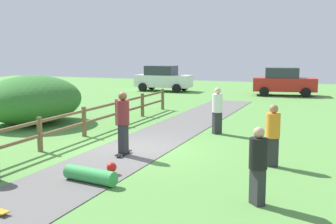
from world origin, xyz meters
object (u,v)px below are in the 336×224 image
Objects in this scene: skater_fallen at (92,174)px; bystander_orange at (273,133)px; skater_riding at (123,120)px; bystander_white at (217,108)px; bush_large at (32,100)px; bystander_black at (258,162)px; parked_car_white at (163,78)px; parked_car_red at (284,82)px.

bystander_orange is at bearing 38.64° from skater_fallen.
skater_riding reaches higher than bystander_orange.
bystander_white is (1.22, 7.05, 0.77)m from skater_fallen.
bush_large is at bearing 136.67° from skater_fallen.
skater_fallen is 7.19m from bystander_white.
bystander_black is (4.49, -2.74, -0.20)m from skater_riding.
parked_car_white reaches higher than skater_fallen.
bush_large reaches higher than skater_riding.
bystander_orange is (4.35, 0.40, -0.16)m from skater_riding.
bystander_white is at bearing 68.47° from skater_riding.
parked_car_red is at bearing 82.84° from skater_riding.
skater_fallen is 0.34× the size of parked_car_white.
parked_car_white reaches higher than bystander_black.
skater_riding is 19.46m from parked_car_red.
bystander_white is at bearing 111.18° from bystander_black.
bush_large reaches higher than skater_fallen.
parked_car_red is at bearing 85.03° from skater_fallen.
bystander_black is (10.74, -6.45, -0.14)m from bush_large.
bush_large is 9.34m from skater_fallen.
bush_large reaches higher than parked_car_white.
skater_fallen is 23.08m from parked_car_white.
skater_fallen is at bearing -94.97° from parked_car_red.
bystander_orange is (3.84, 3.07, 0.75)m from skater_fallen.
parked_car_white is (-10.99, 22.05, 0.06)m from bystander_black.
bystander_orange is 4.77m from bystander_white.
bystander_white is (1.73, 4.39, -0.13)m from skater_riding.
bush_large is 7.27m from skater_riding.
bush_large is at bearing 162.64° from bystander_orange.
bush_large is 12.53m from bystander_black.
bystander_black is 0.93× the size of bystander_white.
bystander_white is at bearing 4.78° from bush_large.
bystander_white is 14.94m from parked_car_red.
bystander_black is at bearing -31.35° from skater_riding.
parked_car_red reaches higher than bystander_orange.
skater_fallen is 0.89× the size of bystander_black.
skater_riding is 0.43× the size of parked_car_red.
bush_large is at bearing 149.26° from skater_riding.
skater_fallen is (0.51, -2.66, -0.90)m from skater_riding.
bush_large is 8.01m from bystander_white.
skater_riding is at bearing -71.41° from parked_car_white.
bystander_black is at bearing -68.82° from bystander_white.
parked_car_red is (-1.92, 18.90, 0.01)m from bystander_orange.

